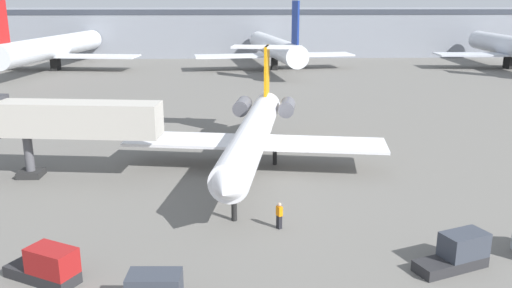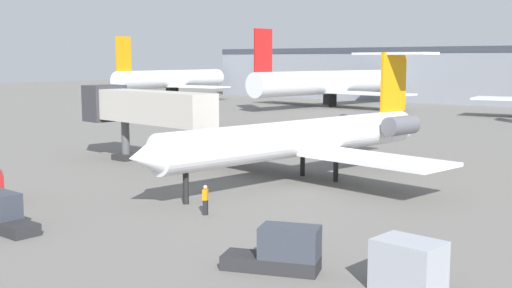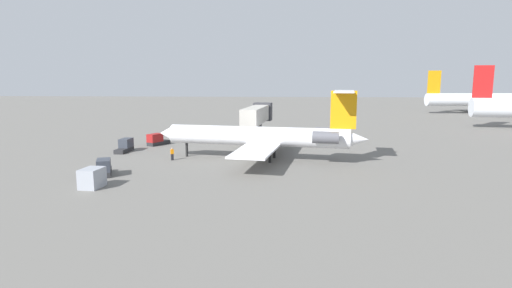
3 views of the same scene
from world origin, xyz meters
The scene contains 9 objects.
ground_plane centered at (0.00, 0.00, -0.05)m, with size 400.00×400.00×0.10m, color #66635E.
regional_jet centered at (-2.52, 1.93, 3.24)m, with size 21.90×28.21×9.20m.
jet_bridge centered at (-18.29, -0.02, 4.67)m, with size 15.17×4.54×6.38m.
ground_crew_marshaller centered at (-1.42, -10.26, 0.86)m, with size 0.42×0.48×1.69m.
baggage_tug_lead centered at (7.57, -15.46, 0.84)m, with size 4.23×2.78×1.90m.
baggage_tug_trailing centered at (-7.36, -19.02, 0.84)m, with size 4.05×1.54×1.90m.
cargo_container_uld centered at (12.64, -14.37, 0.97)m, with size 2.58×1.99×1.95m.
parked_airliner_west_end centered at (-81.19, 65.42, 4.26)m, with size 28.55×33.74×13.32m.
parked_airliner_west_mid centered at (-39.56, 64.76, 4.41)m, with size 33.27×39.24×13.62m.
Camera 2 is at (22.43, -36.11, 8.61)m, focal length 45.03 mm.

